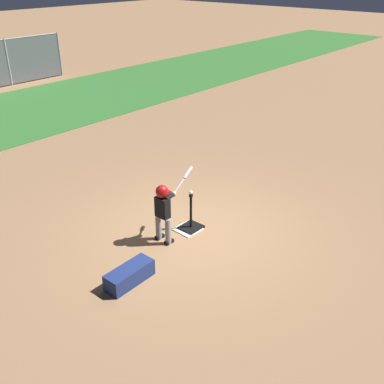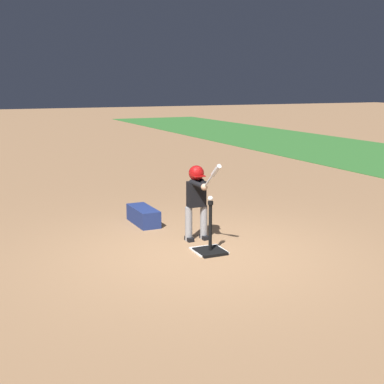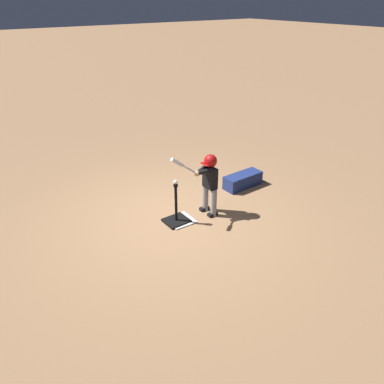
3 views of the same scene
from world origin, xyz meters
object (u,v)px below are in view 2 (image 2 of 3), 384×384
(baseball, at_px, (211,199))
(equipment_bag, at_px, (143,216))
(batting_tee, at_px, (210,245))
(batter_child, at_px, (197,193))

(baseball, distance_m, equipment_bag, 2.02)
(batting_tee, xyz_separation_m, equipment_bag, (-1.88, -0.34, 0.03))
(baseball, height_order, equipment_bag, baseball)
(baseball, bearing_deg, equipment_bag, -169.88)
(batter_child, bearing_deg, batting_tee, -8.08)
(batter_child, height_order, equipment_bag, batter_child)
(batter_child, xyz_separation_m, equipment_bag, (-1.25, -0.43, -0.59))
(batting_tee, height_order, baseball, baseball)
(batting_tee, distance_m, equipment_bag, 1.91)
(batting_tee, relative_size, batter_child, 0.59)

